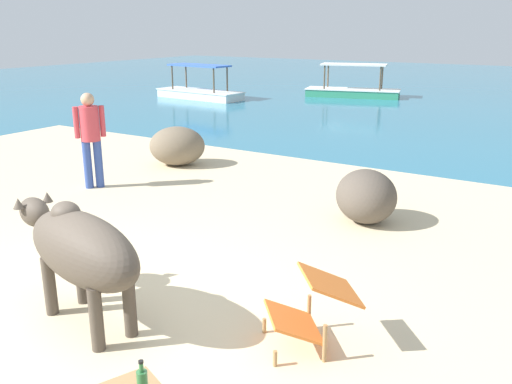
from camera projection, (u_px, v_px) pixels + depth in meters
sand_beach at (87, 324)px, 5.14m from camera, size 18.00×14.00×0.04m
water_surface at (493, 93)px, 23.03m from camera, size 60.00×36.00×0.03m
cow at (81, 248)px, 4.93m from camera, size 2.04×0.94×1.14m
deck_chair_near at (311, 305)px, 4.66m from camera, size 0.93×0.90×0.68m
person_standing at (90, 133)px, 9.17m from camera, size 0.35×0.42×1.62m
shore_rock_small at (366, 196)px, 7.67m from camera, size 1.26×1.26×0.76m
shore_rock_flat at (177, 146)px, 10.85m from camera, size 1.39×1.31×0.77m
boat_green at (353, 90)px, 21.67m from camera, size 3.84×2.01×1.29m
boat_white at (200, 91)px, 21.20m from camera, size 3.76×1.49×1.29m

